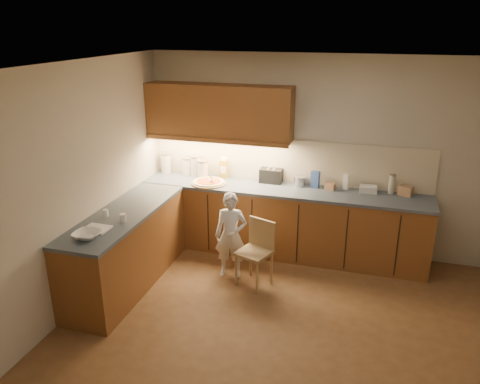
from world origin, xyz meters
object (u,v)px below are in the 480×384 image
Objects in this scene: child at (231,235)px; toaster at (271,176)px; wooden_chair at (257,248)px; oil_jug at (224,169)px; pizza_on_board at (209,182)px.

toaster is at bearing 66.41° from child.
wooden_chair is 1.42m from oil_jug.
child is 3.58× the size of toaster.
pizza_on_board reaches higher than wooden_chair.
pizza_on_board is 0.43× the size of child.
wooden_chair is at bearing -20.68° from child.
wooden_chair is at bearing -84.47° from toaster.
oil_jug is (-0.40, 0.97, 0.52)m from child.
oil_jug is at bearing 68.47° from pizza_on_board.
toaster is at bearing 20.23° from pizza_on_board.
oil_jug is at bearing 145.62° from wooden_chair.
toaster reaches higher than pizza_on_board.
child is at bearing -104.39° from toaster.
wooden_chair is (0.86, -0.75, -0.48)m from pizza_on_board.
wooden_chair is at bearing -40.85° from pizza_on_board.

